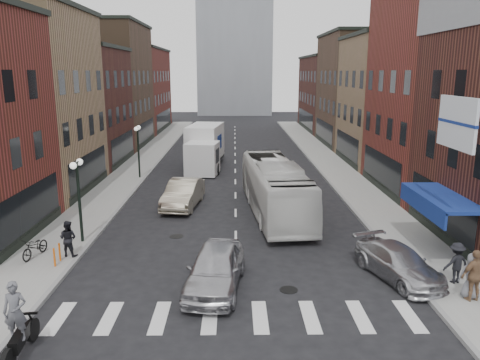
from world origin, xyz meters
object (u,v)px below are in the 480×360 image
object	(u,v)px
sedan_left_far	(183,194)
parked_bicycle	(35,247)
streetlamp_near	(78,185)
sedan_left_near	(215,268)
billboard_sign	(459,125)
bike_rack	(57,255)
box_truck	(204,148)
ped_left_solo	(68,238)
ped_right_a	(456,263)
motorcycle_rider	(17,322)
curb_car	(398,263)
ped_right_b	(475,276)
streetlamp_far	(138,142)
transit_bus	(275,188)
ped_right_c	(472,276)

from	to	relation	value
sedan_left_far	parked_bicycle	world-z (taller)	sedan_left_far
streetlamp_near	sedan_left_near	size ratio (longest dim) A/B	0.85
parked_bicycle	billboard_sign	bearing A→B (deg)	7.50
bike_rack	box_truck	size ratio (longest dim) A/B	0.09
billboard_sign	ped_left_solo	bearing A→B (deg)	174.08
bike_rack	ped_right_a	xyz separation A→B (m)	(16.06, -2.01, 0.41)
streetlamp_near	motorcycle_rider	distance (m)	9.43
curb_car	ped_right_a	world-z (taller)	ped_right_a
sedan_left_far	parked_bicycle	size ratio (longest dim) A/B	2.93
billboard_sign	ped_right_b	distance (m)	5.70
streetlamp_far	ped_right_b	world-z (taller)	streetlamp_far
billboard_sign	ped_right_a	xyz separation A→B (m)	(-0.12, -1.21, -5.17)
parked_bicycle	ped_right_b	bearing A→B (deg)	-1.12
streetlamp_near	streetlamp_far	size ratio (longest dim) A/B	1.00
billboard_sign	curb_car	distance (m)	5.89
transit_bus	ped_right_a	size ratio (longest dim) A/B	6.88
ped_right_a	ped_right_b	distance (m)	1.46
billboard_sign	ped_right_a	size ratio (longest dim) A/B	2.29
streetlamp_near	sedan_left_near	distance (m)	8.44
bike_rack	ped_left_solo	world-z (taller)	ped_left_solo
curb_car	streetlamp_near	bearing A→B (deg)	146.25
streetlamp_near	box_truck	xyz separation A→B (m)	(4.77, 18.08, -1.13)
curb_car	parked_bicycle	xyz separation A→B (m)	(-15.33, 2.06, -0.05)
motorcycle_rider	ped_right_b	bearing A→B (deg)	4.42
box_truck	ped_left_solo	distance (m)	20.51
motorcycle_rider	curb_car	world-z (taller)	motorcycle_rider
streetlamp_far	billboard_sign	bearing A→B (deg)	-47.59
bike_rack	sedan_left_near	distance (m)	7.13
bike_rack	parked_bicycle	bearing A→B (deg)	148.26
streetlamp_far	ped_right_a	size ratio (longest dim) A/B	2.54
sedan_left_near	ped_right_a	xyz separation A→B (m)	(9.26, 0.12, 0.13)
sedan_left_near	ped_right_c	xyz separation A→B (m)	(9.22, -1.15, 0.17)
motorcycle_rider	ped_right_a	world-z (taller)	motorcycle_rider
transit_bus	curb_car	size ratio (longest dim) A/B	2.48
box_truck	transit_bus	size ratio (longest dim) A/B	0.77
streetlamp_far	ped_right_b	bearing A→B (deg)	-51.84
box_truck	billboard_sign	bearing A→B (deg)	-54.94
box_truck	ped_left_solo	bearing A→B (deg)	-95.87
streetlamp_far	transit_bus	bearing A→B (deg)	-43.32
parked_bicycle	ped_right_c	size ratio (longest dim) A/B	1.01
bike_rack	ped_left_solo	size ratio (longest dim) A/B	0.49
bike_rack	curb_car	world-z (taller)	curb_car
sedan_left_near	parked_bicycle	distance (m)	8.54
billboard_sign	sedan_left_far	bearing A→B (deg)	140.12
sedan_left_near	ped_left_solo	xyz separation A→B (m)	(-6.60, 2.99, 0.14)
transit_bus	streetlamp_near	bearing A→B (deg)	-158.50
streetlamp_near	curb_car	world-z (taller)	streetlamp_near
transit_bus	ped_left_solo	bearing A→B (deg)	-150.47
sedan_left_far	ped_right_a	size ratio (longest dim) A/B	3.11
billboard_sign	box_truck	world-z (taller)	billboard_sign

